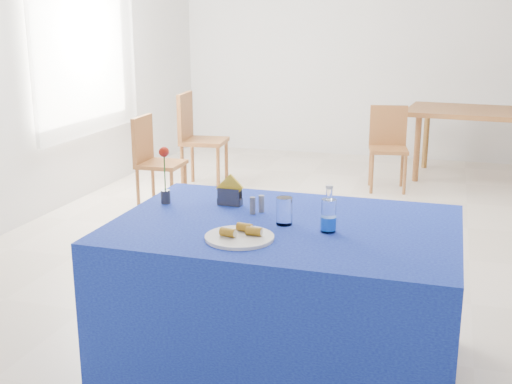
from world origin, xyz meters
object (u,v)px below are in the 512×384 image
chair_win_b (196,133)px  oak_table (481,117)px  water_bottle (328,216)px  plate (239,237)px  blue_table (284,297)px  chair_win_a (153,156)px  chair_bg_left (388,142)px

chair_win_b → oak_table: bearing=-73.3°
water_bottle → chair_win_b: water_bottle is taller
plate → blue_table: (0.13, 0.28, -0.39)m
plate → oak_table: 4.85m
water_bottle → blue_table: bearing=163.1°
blue_table → chair_win_b: size_ratio=1.65×
chair_win_a → chair_win_b: size_ratio=0.88×
chair_bg_left → oak_table: bearing=27.7°
water_bottle → oak_table: bearing=80.0°
blue_table → water_bottle: water_bottle is taller
chair_bg_left → water_bottle: bearing=-98.3°
water_bottle → chair_win_a: 3.20m
plate → chair_win_b: 3.88m
plate → chair_win_b: (-1.65, 3.51, -0.21)m
blue_table → chair_bg_left: bearing=88.3°
plate → chair_bg_left: (0.25, 4.02, -0.28)m
water_bottle → chair_bg_left: size_ratio=0.26×
chair_bg_left → blue_table: bearing=-101.6°
plate → oak_table: plate is taller
oak_table → plate: bearing=-103.6°
oak_table → chair_bg_left: bearing=-142.4°
chair_win_b → blue_table: bearing=-157.8°
plate → oak_table: (1.14, 4.71, -0.09)m
oak_table → chair_win_a: bearing=-144.0°
water_bottle → plate: bearing=-148.6°
blue_table → water_bottle: 0.50m
oak_table → chair_win_a: 3.53m
oak_table → chair_win_a: chair_win_a is taller
chair_win_a → plate: bearing=-149.0°
blue_table → chair_bg_left: chair_bg_left is taller
plate → chair_bg_left: 4.04m
water_bottle → chair_win_b: size_ratio=0.22×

